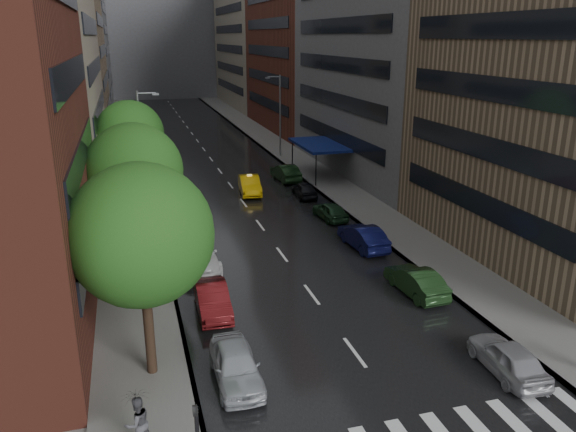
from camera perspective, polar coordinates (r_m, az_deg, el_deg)
name	(u,v)px	position (r m, az deg, el deg)	size (l,w,h in m)	color
ground	(396,408)	(22.46, 10.91, -18.59)	(220.00, 220.00, 0.00)	gray
road	(206,152)	(67.78, -8.33, 6.42)	(14.00, 140.00, 0.01)	black
sidewalk_left	(128,156)	(67.20, -15.98, 5.88)	(4.00, 140.00, 0.15)	gray
sidewalk_right	(279,148)	(69.51, -0.92, 6.94)	(4.00, 140.00, 0.15)	gray
buildings_left	(62,11)	(75.01, -21.99, 18.75)	(8.00, 108.00, 38.00)	maroon
buildings_right	(310,21)	(76.41, 2.23, 19.19)	(8.05, 109.10, 36.00)	#937A5B
building_far	(159,23)	(134.22, -12.95, 18.61)	(40.00, 14.00, 32.00)	slate
tree_near	(141,235)	(21.85, -14.71, -1.91)	(5.55, 5.55, 8.85)	#382619
tree_mid	(134,172)	(32.55, -15.37, 4.34)	(5.48, 5.48, 8.73)	#382619
tree_far	(130,134)	(46.32, -15.76, 7.98)	(5.33, 5.33, 8.49)	#382619
taxi	(250,185)	(49.19, -3.91, 3.16)	(1.67, 4.79, 1.58)	yellow
parked_cars_left	(188,229)	(38.51, -10.15, -1.31)	(2.48, 35.78, 1.60)	#B0B4BB
parked_cars_right	(347,224)	(39.23, 6.03, -0.82)	(2.01, 38.08, 1.58)	#A2A1A6
ped_black_umbrella	(137,416)	(20.09, -15.09, -19.00)	(1.14, 1.05, 2.09)	#515157
street_lamp_left	(142,145)	(46.67, -14.59, 6.99)	(1.74, 0.22, 9.00)	gray
street_lamp_right	(279,114)	(63.64, -0.88, 10.32)	(1.74, 0.22, 9.00)	gray
awning	(319,145)	(54.84, 3.17, 7.22)	(4.00, 8.00, 3.12)	navy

